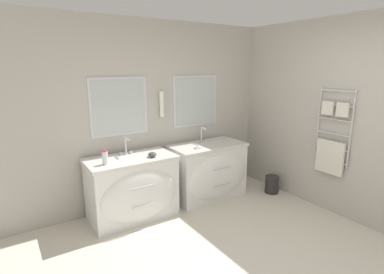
# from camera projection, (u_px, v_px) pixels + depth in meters

# --- Properties ---
(wall_back) EXTENTS (5.24, 0.14, 2.60)m
(wall_back) POSITION_uv_depth(u_px,v_px,m) (155.00, 114.00, 4.32)
(wall_back) COLOR #B2ADA3
(wall_back) RESTS_ON ground_plane
(wall_right) EXTENTS (0.13, 4.45, 2.60)m
(wall_right) POSITION_uv_depth(u_px,v_px,m) (313.00, 115.00, 4.24)
(wall_right) COLOR #B2ADA3
(wall_right) RESTS_ON ground_plane
(vanity_left) EXTENTS (1.14, 0.67, 0.83)m
(vanity_left) POSITION_uv_depth(u_px,v_px,m) (133.00, 188.00, 3.91)
(vanity_left) COLOR white
(vanity_left) RESTS_ON ground_plane
(vanity_right) EXTENTS (1.14, 0.67, 0.83)m
(vanity_right) POSITION_uv_depth(u_px,v_px,m) (209.00, 171.00, 4.56)
(vanity_right) COLOR white
(vanity_right) RESTS_ON ground_plane
(faucet_left) EXTENTS (0.17, 0.14, 0.23)m
(faucet_left) POSITION_uv_depth(u_px,v_px,m) (126.00, 146.00, 3.93)
(faucet_left) COLOR silver
(faucet_left) RESTS_ON vanity_left
(faucet_right) EXTENTS (0.17, 0.14, 0.23)m
(faucet_right) POSITION_uv_depth(u_px,v_px,m) (202.00, 135.00, 4.58)
(faucet_right) COLOR silver
(faucet_right) RESTS_ON vanity_right
(toiletry_bottle) EXTENTS (0.07, 0.07, 0.18)m
(toiletry_bottle) POSITION_uv_depth(u_px,v_px,m) (105.00, 158.00, 3.55)
(toiletry_bottle) COLOR silver
(toiletry_bottle) RESTS_ON vanity_left
(amenity_bowl) EXTENTS (0.11, 0.11, 0.07)m
(amenity_bowl) POSITION_uv_depth(u_px,v_px,m) (152.00, 155.00, 3.86)
(amenity_bowl) COLOR #4C4742
(amenity_bowl) RESTS_ON vanity_left
(soap_dish) EXTENTS (0.09, 0.07, 0.04)m
(soap_dish) POSITION_uv_depth(u_px,v_px,m) (198.00, 148.00, 4.25)
(soap_dish) COLOR white
(soap_dish) RESTS_ON vanity_right
(waste_bin) EXTENTS (0.22, 0.22, 0.27)m
(waste_bin) POSITION_uv_depth(u_px,v_px,m) (272.00, 184.00, 4.76)
(waste_bin) COLOR #282626
(waste_bin) RESTS_ON ground_plane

